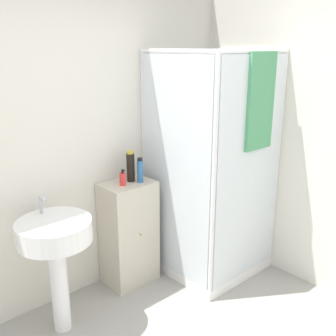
% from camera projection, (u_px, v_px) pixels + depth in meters
% --- Properties ---
extents(wall_back, '(6.40, 0.06, 2.50)m').
position_uv_depth(wall_back, '(54.00, 149.00, 2.95)').
color(wall_back, silver).
rests_on(wall_back, ground_plane).
extents(shower_enclosure, '(0.87, 0.90, 1.97)m').
position_uv_depth(shower_enclosure, '(211.00, 214.00, 3.52)').
color(shower_enclosure, white).
rests_on(shower_enclosure, ground_plane).
extents(vanity_cabinet, '(0.43, 0.34, 0.91)m').
position_uv_depth(vanity_cabinet, '(129.00, 233.00, 3.38)').
color(vanity_cabinet, beige).
rests_on(vanity_cabinet, ground_plane).
extents(sink, '(0.51, 0.51, 0.99)m').
position_uv_depth(sink, '(55.00, 244.00, 2.70)').
color(sink, white).
rests_on(sink, ground_plane).
extents(soap_dispenser, '(0.05, 0.05, 0.14)m').
position_uv_depth(soap_dispenser, '(123.00, 179.00, 3.17)').
color(soap_dispenser, red).
rests_on(soap_dispenser, vanity_cabinet).
extents(shampoo_bottle_tall_black, '(0.07, 0.07, 0.26)m').
position_uv_depth(shampoo_bottle_tall_black, '(131.00, 166.00, 3.25)').
color(shampoo_bottle_tall_black, black).
rests_on(shampoo_bottle_tall_black, vanity_cabinet).
extents(shampoo_bottle_blue, '(0.05, 0.05, 0.21)m').
position_uv_depth(shampoo_bottle_blue, '(140.00, 170.00, 3.23)').
color(shampoo_bottle_blue, '#2D66A3').
rests_on(shampoo_bottle_blue, vanity_cabinet).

